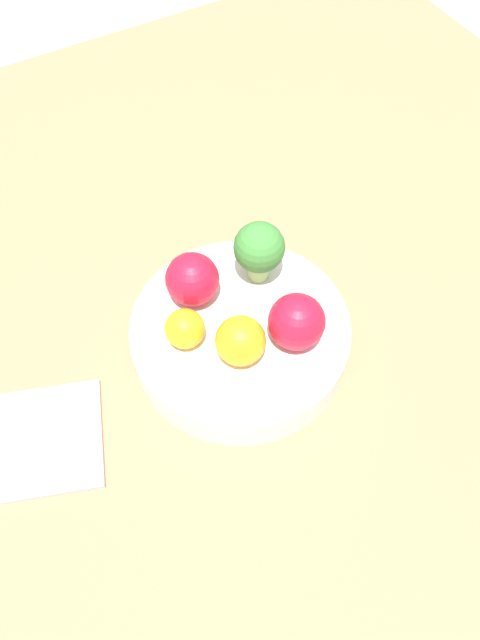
{
  "coord_description": "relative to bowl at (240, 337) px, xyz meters",
  "views": [
    {
      "loc": [
        0.17,
        0.3,
        0.58
      ],
      "look_at": [
        0.0,
        0.0,
        0.07
      ],
      "focal_mm": 35.0,
      "sensor_mm": 36.0,
      "label": 1
    }
  ],
  "objects": [
    {
      "name": "ground_plane",
      "position": [
        0.0,
        0.0,
        -0.04
      ],
      "size": [
        6.0,
        6.0,
        0.0
      ],
      "primitive_type": "plane",
      "color": "gray"
    },
    {
      "name": "table_surface",
      "position": [
        0.0,
        0.0,
        -0.03
      ],
      "size": [
        1.2,
        1.2,
        0.02
      ],
      "color": "#936D4C",
      "rests_on": "ground_plane"
    },
    {
      "name": "bowl",
      "position": [
        0.0,
        0.0,
        0.0
      ],
      "size": [
        0.22,
        0.22,
        0.04
      ],
      "color": "white",
      "rests_on": "table_surface"
    },
    {
      "name": "broccoli",
      "position": [
        -0.05,
        -0.05,
        0.06
      ],
      "size": [
        0.05,
        0.05,
        0.07
      ],
      "color": "#8CB76B",
      "rests_on": "bowl"
    },
    {
      "name": "apple_red",
      "position": [
        -0.04,
        0.04,
        0.05
      ],
      "size": [
        0.06,
        0.06,
        0.06
      ],
      "color": "#B7142D",
      "rests_on": "bowl"
    },
    {
      "name": "apple_green",
      "position": [
        0.02,
        -0.06,
        0.05
      ],
      "size": [
        0.05,
        0.05,
        0.05
      ],
      "color": "#B7142D",
      "rests_on": "bowl"
    },
    {
      "name": "orange_front",
      "position": [
        0.02,
        0.03,
        0.05
      ],
      "size": [
        0.05,
        0.05,
        0.05
      ],
      "color": "orange",
      "rests_on": "bowl"
    },
    {
      "name": "orange_back",
      "position": [
        0.05,
        -0.01,
        0.04
      ],
      "size": [
        0.04,
        0.04,
        0.04
      ],
      "color": "orange",
      "rests_on": "bowl"
    },
    {
      "name": "napkin",
      "position": [
        0.22,
        -0.0,
        -0.02
      ],
      "size": [
        0.14,
        0.14,
        0.01
      ],
      "color": "beige",
      "rests_on": "table_surface"
    }
  ]
}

